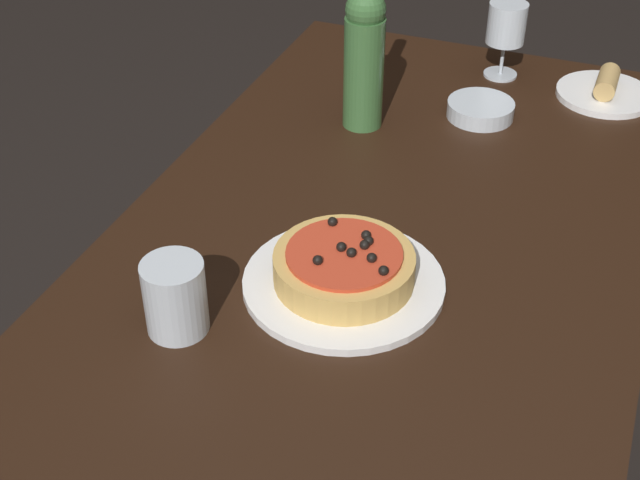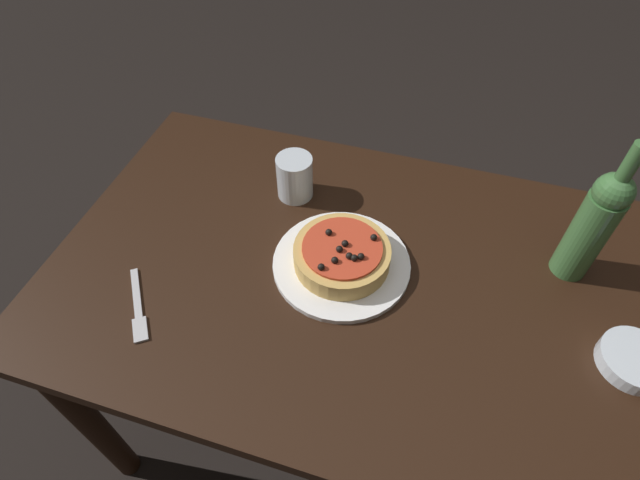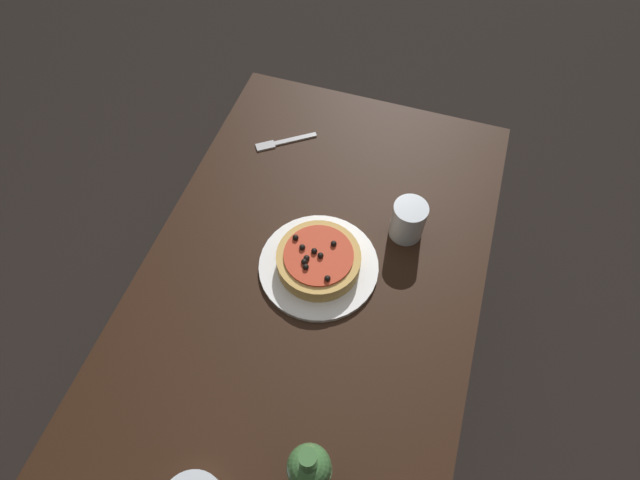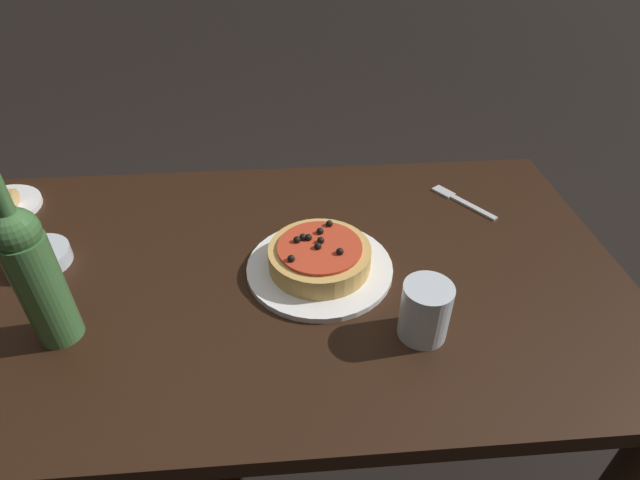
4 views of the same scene
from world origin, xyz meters
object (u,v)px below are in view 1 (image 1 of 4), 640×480
(wine_bottle, at_px, (364,54))
(dining_table, at_px, (378,285))
(dinner_plate, at_px, (344,283))
(water_cup, at_px, (175,297))
(wine_glass, at_px, (507,26))
(pizza, at_px, (344,266))
(side_plate, at_px, (605,91))
(side_bowl, at_px, (480,109))

(wine_bottle, bearing_deg, dining_table, -156.14)
(dinner_plate, xyz_separation_m, water_cup, (-0.16, 0.17, 0.05))
(dining_table, xyz_separation_m, wine_glass, (0.60, -0.05, 0.20))
(pizza, xyz_separation_m, side_plate, (0.71, -0.27, -0.02))
(water_cup, distance_m, side_plate, 0.98)
(wine_bottle, bearing_deg, wine_glass, -33.83)
(pizza, bearing_deg, dining_table, -4.96)
(pizza, bearing_deg, dinner_plate, 126.96)
(dinner_plate, height_order, wine_bottle, wine_bottle)
(side_bowl, bearing_deg, dining_table, 172.94)
(pizza, xyz_separation_m, wine_glass, (0.73, -0.06, 0.07))
(dinner_plate, bearing_deg, water_cup, 132.53)
(dining_table, height_order, side_plate, side_plate)
(side_plate, bearing_deg, water_cup, 153.22)
(side_bowl, bearing_deg, pizza, 173.43)
(water_cup, relative_size, side_plate, 0.57)
(dinner_plate, distance_m, wine_glass, 0.74)
(wine_bottle, xyz_separation_m, side_plate, (0.27, -0.39, -0.12))
(dining_table, distance_m, side_plate, 0.65)
(wine_bottle, bearing_deg, water_cup, 175.80)
(dining_table, height_order, wine_glass, wine_glass)
(wine_bottle, height_order, side_bowl, wine_bottle)
(wine_bottle, relative_size, water_cup, 3.08)
(dining_table, distance_m, dinner_plate, 0.16)
(dinner_plate, bearing_deg, wine_bottle, 16.16)
(dinner_plate, distance_m, water_cup, 0.24)
(dining_table, height_order, dinner_plate, dinner_plate)
(dinner_plate, height_order, pizza, pizza)
(water_cup, bearing_deg, dining_table, -32.74)
(wine_bottle, distance_m, water_cup, 0.61)
(side_plate, bearing_deg, dinner_plate, 159.50)
(dining_table, relative_size, side_plate, 7.93)
(water_cup, relative_size, side_bowl, 0.85)
(pizza, distance_m, water_cup, 0.24)
(wine_bottle, bearing_deg, dinner_plate, -163.84)
(dining_table, bearing_deg, dinner_plate, 174.97)
(side_bowl, distance_m, side_plate, 0.26)
(water_cup, bearing_deg, pizza, -47.47)
(pizza, height_order, side_bowl, pizza)
(wine_glass, distance_m, side_bowl, 0.20)
(side_plate, bearing_deg, wine_bottle, 124.02)
(side_bowl, bearing_deg, wine_glass, 0.49)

